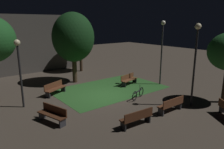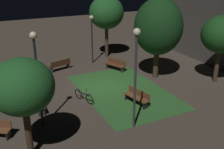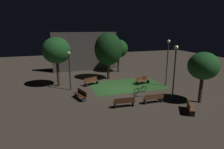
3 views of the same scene
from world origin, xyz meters
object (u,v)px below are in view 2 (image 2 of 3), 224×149
(lamp_post_near_wall, at_px, (136,64))
(tree_lawn_side, at_px, (106,13))
(tree_back_left, at_px, (222,35))
(lamp_post_path_center, at_px, (36,66))
(bench_front_left, at_px, (37,102))
(tree_near_wall, at_px, (158,27))
(bicycle, at_px, (84,96))
(bench_path_side, at_px, (116,64))
(tree_tall_center, at_px, (22,87))
(lamp_post_plaza_east, at_px, (92,31))
(bench_by_lamp, at_px, (137,96))
(bench_near_trees, at_px, (29,85))
(bench_lawn_edge, at_px, (60,65))

(lamp_post_near_wall, bearing_deg, tree_lawn_side, 161.73)
(tree_lawn_side, xyz_separation_m, lamp_post_near_wall, (11.68, -3.86, -0.58))
(tree_back_left, relative_size, lamp_post_path_center, 0.96)
(bench_front_left, xyz_separation_m, tree_near_wall, (-1.28, 9.16, 3.38))
(lamp_post_path_center, xyz_separation_m, bicycle, (-1.74, 2.95, -3.04))
(bench_path_side, bearing_deg, lamp_post_path_center, -51.03)
(tree_tall_center, xyz_separation_m, bicycle, (-3.90, 3.95, -2.96))
(tree_lawn_side, relative_size, lamp_post_path_center, 1.10)
(tree_back_left, height_order, lamp_post_near_wall, lamp_post_near_wall)
(bench_path_side, height_order, lamp_post_plaza_east, lamp_post_plaza_east)
(bench_path_side, xyz_separation_m, bench_by_lamp, (5.86, -1.48, 0.00))
(bench_front_left, xyz_separation_m, lamp_post_plaza_east, (-6.51, 6.12, 2.37))
(bench_path_side, distance_m, bench_by_lamp, 6.04)
(tree_near_wall, bearing_deg, bench_near_trees, -99.32)
(bench_front_left, distance_m, lamp_post_path_center, 3.46)
(bench_near_trees, height_order, lamp_post_near_wall, lamp_post_near_wall)
(tree_lawn_side, height_order, lamp_post_plaza_east, tree_lawn_side)
(tree_tall_center, relative_size, tree_lawn_side, 0.81)
(lamp_post_near_wall, bearing_deg, lamp_post_path_center, -117.11)
(bench_by_lamp, distance_m, lamp_post_path_center, 6.47)
(lamp_post_path_center, bearing_deg, tree_tall_center, -24.76)
(bench_near_trees, distance_m, tree_back_left, 13.61)
(lamp_post_plaza_east, height_order, lamp_post_near_wall, lamp_post_near_wall)
(bench_by_lamp, bearing_deg, tree_lawn_side, 166.13)
(bench_front_left, relative_size, bicycle, 1.10)
(tree_near_wall, distance_m, lamp_post_near_wall, 7.33)
(bench_lawn_edge, height_order, lamp_post_path_center, lamp_post_path_center)
(bench_path_side, relative_size, lamp_post_plaza_east, 0.44)
(bench_near_trees, height_order, lamp_post_plaza_east, lamp_post_plaza_east)
(tree_tall_center, xyz_separation_m, lamp_post_plaza_east, (-10.54, 7.24, -0.45))
(lamp_post_path_center, xyz_separation_m, lamp_post_near_wall, (2.19, 4.27, 0.11))
(tree_lawn_side, bearing_deg, bicycle, -33.71)
(bench_front_left, distance_m, bench_path_side, 8.19)
(bench_front_left, bearing_deg, bench_lawn_edge, 152.82)
(bench_lawn_edge, distance_m, tree_near_wall, 8.39)
(bench_path_side, distance_m, lamp_post_near_wall, 9.11)
(bench_front_left, relative_size, tree_near_wall, 0.30)
(bench_path_side, relative_size, tree_back_left, 0.38)
(tree_tall_center, xyz_separation_m, lamp_post_path_center, (-2.16, 1.00, 0.08))
(bench_by_lamp, height_order, lamp_post_near_wall, lamp_post_near_wall)
(tree_back_left, xyz_separation_m, lamp_post_plaza_east, (-7.87, -6.49, -0.64))
(bench_front_left, bearing_deg, lamp_post_plaza_east, 136.76)
(tree_tall_center, relative_size, lamp_post_near_wall, 0.86)
(bench_near_trees, distance_m, tree_tall_center, 7.46)
(bench_path_side, xyz_separation_m, lamp_post_near_wall, (8.06, -2.99, 3.01))
(bench_lawn_edge, height_order, bench_by_lamp, same)
(bench_near_trees, distance_m, bench_lawn_edge, 4.35)
(tree_near_wall, height_order, bicycle, tree_near_wall)
(lamp_post_path_center, bearing_deg, tree_lawn_side, 139.43)
(tree_lawn_side, bearing_deg, tree_tall_center, -38.06)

